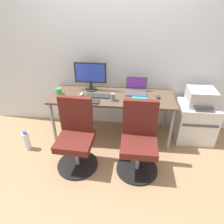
{
  "coord_description": "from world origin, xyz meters",
  "views": [
    {
      "loc": [
        0.26,
        -2.65,
        2.02
      ],
      "look_at": [
        0.0,
        -0.05,
        0.46
      ],
      "focal_mm": 32.33,
      "sensor_mm": 36.0,
      "label": 1
    }
  ],
  "objects_px": {
    "office_chair_left": "(76,138)",
    "coffee_mug": "(59,91)",
    "printer": "(201,97)",
    "desktop_monitor": "(90,74)",
    "side_cabinet": "(195,121)",
    "open_laptop": "(136,89)",
    "office_chair_right": "(139,142)",
    "water_bottle_on_floor": "(27,141)"
  },
  "relations": [
    {
      "from": "side_cabinet",
      "to": "open_laptop",
      "type": "bearing_deg",
      "value": 174.62
    },
    {
      "from": "office_chair_left",
      "to": "printer",
      "type": "relative_size",
      "value": 2.35
    },
    {
      "from": "printer",
      "to": "open_laptop",
      "type": "xyz_separation_m",
      "value": [
        -0.93,
        0.09,
        0.05
      ]
    },
    {
      "from": "water_bottle_on_floor",
      "to": "desktop_monitor",
      "type": "relative_size",
      "value": 0.65
    },
    {
      "from": "coffee_mug",
      "to": "desktop_monitor",
      "type": "bearing_deg",
      "value": 24.26
    },
    {
      "from": "desktop_monitor",
      "to": "side_cabinet",
      "type": "bearing_deg",
      "value": -3.69
    },
    {
      "from": "office_chair_left",
      "to": "desktop_monitor",
      "type": "distance_m",
      "value": 1.0
    },
    {
      "from": "desktop_monitor",
      "to": "open_laptop",
      "type": "height_order",
      "value": "desktop_monitor"
    },
    {
      "from": "coffee_mug",
      "to": "printer",
      "type": "bearing_deg",
      "value": 2.65
    },
    {
      "from": "printer",
      "to": "water_bottle_on_floor",
      "type": "height_order",
      "value": "printer"
    },
    {
      "from": "office_chair_right",
      "to": "printer",
      "type": "distance_m",
      "value": 1.18
    },
    {
      "from": "printer",
      "to": "open_laptop",
      "type": "height_order",
      "value": "open_laptop"
    },
    {
      "from": "printer",
      "to": "coffee_mug",
      "type": "relative_size",
      "value": 4.35
    },
    {
      "from": "office_chair_left",
      "to": "office_chair_right",
      "type": "xyz_separation_m",
      "value": [
        0.8,
        0.0,
        0.0
      ]
    },
    {
      "from": "open_laptop",
      "to": "office_chair_right",
      "type": "bearing_deg",
      "value": -86.57
    },
    {
      "from": "side_cabinet",
      "to": "desktop_monitor",
      "type": "xyz_separation_m",
      "value": [
        -1.62,
        0.1,
        0.66
      ]
    },
    {
      "from": "office_chair_right",
      "to": "side_cabinet",
      "type": "bearing_deg",
      "value": 39.77
    },
    {
      "from": "side_cabinet",
      "to": "desktop_monitor",
      "type": "bearing_deg",
      "value": 176.31
    },
    {
      "from": "office_chair_left",
      "to": "open_laptop",
      "type": "height_order",
      "value": "office_chair_left"
    },
    {
      "from": "side_cabinet",
      "to": "coffee_mug",
      "type": "distance_m",
      "value": 2.12
    },
    {
      "from": "desktop_monitor",
      "to": "printer",
      "type": "bearing_deg",
      "value": -3.72
    },
    {
      "from": "office_chair_left",
      "to": "open_laptop",
      "type": "xyz_separation_m",
      "value": [
        0.75,
        0.82,
        0.34
      ]
    },
    {
      "from": "office_chair_right",
      "to": "coffee_mug",
      "type": "bearing_deg",
      "value": 151.83
    },
    {
      "from": "water_bottle_on_floor",
      "to": "desktop_monitor",
      "type": "bearing_deg",
      "value": 36.53
    },
    {
      "from": "printer",
      "to": "coffee_mug",
      "type": "xyz_separation_m",
      "value": [
        -2.07,
        -0.1,
        0.04
      ]
    },
    {
      "from": "side_cabinet",
      "to": "water_bottle_on_floor",
      "type": "distance_m",
      "value": 2.55
    },
    {
      "from": "office_chair_right",
      "to": "coffee_mug",
      "type": "height_order",
      "value": "office_chair_right"
    },
    {
      "from": "side_cabinet",
      "to": "coffee_mug",
      "type": "xyz_separation_m",
      "value": [
        -2.07,
        -0.1,
        0.46
      ]
    },
    {
      "from": "desktop_monitor",
      "to": "water_bottle_on_floor",
      "type": "bearing_deg",
      "value": -143.47
    },
    {
      "from": "office_chair_left",
      "to": "coffee_mug",
      "type": "height_order",
      "value": "office_chair_left"
    },
    {
      "from": "printer",
      "to": "office_chair_left",
      "type": "bearing_deg",
      "value": -156.41
    },
    {
      "from": "side_cabinet",
      "to": "coffee_mug",
      "type": "height_order",
      "value": "coffee_mug"
    },
    {
      "from": "printer",
      "to": "coffee_mug",
      "type": "height_order",
      "value": "printer"
    },
    {
      "from": "open_laptop",
      "to": "coffee_mug",
      "type": "bearing_deg",
      "value": -170.82
    },
    {
      "from": "printer",
      "to": "desktop_monitor",
      "type": "relative_size",
      "value": 0.83
    },
    {
      "from": "printer",
      "to": "desktop_monitor",
      "type": "bearing_deg",
      "value": 176.28
    },
    {
      "from": "coffee_mug",
      "to": "open_laptop",
      "type": "bearing_deg",
      "value": 9.18
    },
    {
      "from": "desktop_monitor",
      "to": "office_chair_left",
      "type": "bearing_deg",
      "value": -93.68
    },
    {
      "from": "water_bottle_on_floor",
      "to": "desktop_monitor",
      "type": "xyz_separation_m",
      "value": [
        0.87,
        0.64,
        0.82
      ]
    },
    {
      "from": "side_cabinet",
      "to": "printer",
      "type": "distance_m",
      "value": 0.42
    },
    {
      "from": "side_cabinet",
      "to": "printer",
      "type": "xyz_separation_m",
      "value": [
        0.0,
        -0.0,
        0.42
      ]
    },
    {
      "from": "water_bottle_on_floor",
      "to": "coffee_mug",
      "type": "relative_size",
      "value": 3.37
    }
  ]
}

